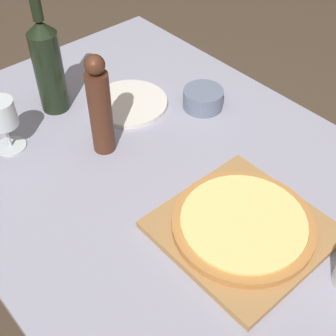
{
  "coord_description": "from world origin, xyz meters",
  "views": [
    {
      "loc": [
        -0.55,
        -0.66,
        1.59
      ],
      "look_at": [
        -0.03,
        -0.07,
        0.83
      ],
      "focal_mm": 50.0,
      "sensor_mm": 36.0,
      "label": 1
    }
  ],
  "objects_px": {
    "pepper_mill": "(100,107)",
    "wine_glass": "(2,116)",
    "pizza": "(245,222)",
    "wine_bottle": "(48,65)",
    "small_bowl": "(203,99)"
  },
  "relations": [
    {
      "from": "pepper_mill",
      "to": "wine_glass",
      "type": "distance_m",
      "value": 0.25
    },
    {
      "from": "pizza",
      "to": "wine_glass",
      "type": "relative_size",
      "value": 2.13
    },
    {
      "from": "pepper_mill",
      "to": "wine_glass",
      "type": "relative_size",
      "value": 1.88
    },
    {
      "from": "wine_bottle",
      "to": "pepper_mill",
      "type": "distance_m",
      "value": 0.24
    },
    {
      "from": "wine_bottle",
      "to": "pizza",
      "type": "bearing_deg",
      "value": -84.12
    },
    {
      "from": "pizza",
      "to": "wine_glass",
      "type": "height_order",
      "value": "wine_glass"
    },
    {
      "from": "pizza",
      "to": "wine_bottle",
      "type": "height_order",
      "value": "wine_bottle"
    },
    {
      "from": "wine_bottle",
      "to": "small_bowl",
      "type": "xyz_separation_m",
      "value": [
        0.32,
        -0.28,
        -0.11
      ]
    },
    {
      "from": "small_bowl",
      "to": "pepper_mill",
      "type": "bearing_deg",
      "value": 172.92
    },
    {
      "from": "pizza",
      "to": "pepper_mill",
      "type": "relative_size",
      "value": 1.13
    },
    {
      "from": "wine_glass",
      "to": "small_bowl",
      "type": "height_order",
      "value": "wine_glass"
    },
    {
      "from": "pepper_mill",
      "to": "small_bowl",
      "type": "relative_size",
      "value": 2.38
    },
    {
      "from": "wine_bottle",
      "to": "wine_glass",
      "type": "height_order",
      "value": "wine_bottle"
    },
    {
      "from": "pepper_mill",
      "to": "wine_glass",
      "type": "height_order",
      "value": "pepper_mill"
    },
    {
      "from": "wine_bottle",
      "to": "small_bowl",
      "type": "distance_m",
      "value": 0.44
    }
  ]
}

